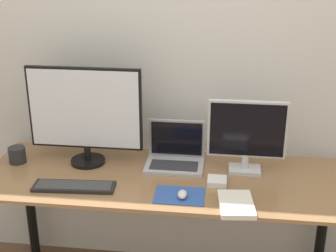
% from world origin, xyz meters
% --- Properties ---
extents(wall_back, '(7.00, 0.05, 2.50)m').
position_xyz_m(wall_back, '(0.00, 0.73, 1.25)').
color(wall_back, silver).
rests_on(wall_back, ground_plane).
extents(desk, '(1.86, 0.66, 0.76)m').
position_xyz_m(desk, '(0.00, 0.33, 0.63)').
color(desk, olive).
rests_on(desk, ground_plane).
extents(monitor_left, '(0.60, 0.18, 0.53)m').
position_xyz_m(monitor_left, '(-0.43, 0.44, 1.04)').
color(monitor_left, black).
rests_on(monitor_left, desk).
extents(monitor_right, '(0.40, 0.11, 0.38)m').
position_xyz_m(monitor_right, '(0.40, 0.44, 0.97)').
color(monitor_right, silver).
rests_on(monitor_right, desk).
extents(laptop, '(0.31, 0.22, 0.23)m').
position_xyz_m(laptop, '(0.04, 0.49, 0.82)').
color(laptop, '#ADADB2').
rests_on(laptop, desk).
extents(keyboard, '(0.40, 0.14, 0.02)m').
position_xyz_m(keyboard, '(-0.42, 0.16, 0.77)').
color(keyboard, black).
rests_on(keyboard, desk).
extents(mousepad, '(0.23, 0.17, 0.00)m').
position_xyz_m(mousepad, '(0.09, 0.14, 0.76)').
color(mousepad, '#2D519E').
rests_on(mousepad, desk).
extents(mouse, '(0.04, 0.07, 0.03)m').
position_xyz_m(mouse, '(0.11, 0.12, 0.78)').
color(mouse, silver).
rests_on(mouse, mousepad).
extents(book, '(0.18, 0.24, 0.02)m').
position_xyz_m(book, '(0.36, 0.08, 0.77)').
color(book, silver).
rests_on(book, desk).
extents(mug, '(0.09, 0.09, 0.09)m').
position_xyz_m(mug, '(-0.81, 0.40, 0.80)').
color(mug, '#262628').
rests_on(mug, desk).
extents(power_brick, '(0.09, 0.09, 0.03)m').
position_xyz_m(power_brick, '(0.27, 0.29, 0.77)').
color(power_brick, white).
rests_on(power_brick, desk).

